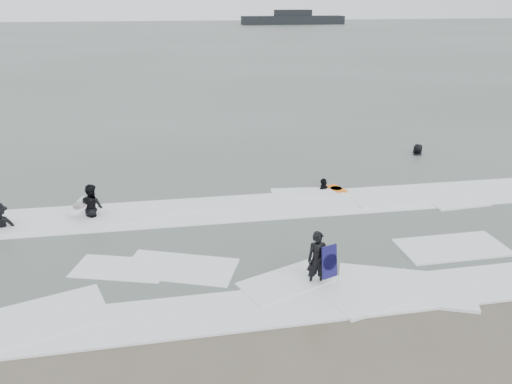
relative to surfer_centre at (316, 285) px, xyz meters
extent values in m
plane|color=brown|center=(-0.96, -0.29, 0.00)|extent=(320.00, 320.00, 0.00)
plane|color=#47544C|center=(-0.96, 79.71, 0.06)|extent=(320.00, 320.00, 0.00)
imported|color=black|center=(0.00, 0.00, 0.00)|extent=(0.63, 0.42, 1.70)
imported|color=black|center=(-6.94, 5.99, 0.00)|extent=(1.14, 1.11, 1.85)
imported|color=black|center=(-10.02, 5.34, 0.00)|extent=(1.22, 0.71, 1.89)
imported|color=black|center=(2.37, 7.15, 0.00)|extent=(1.05, 0.91, 1.70)
imported|color=black|center=(8.62, 11.13, 0.00)|extent=(1.03, 0.91, 1.77)
cube|color=white|center=(-0.96, -0.89, 0.03)|extent=(30.03, 2.32, 0.07)
cube|color=white|center=(-0.96, 5.71, 0.04)|extent=(30.00, 2.60, 0.09)
cube|color=black|center=(31.35, 133.20, 1.20)|extent=(28.97, 5.17, 2.28)
cube|color=black|center=(31.35, 133.20, 3.16)|extent=(10.35, 3.10, 1.66)
camera|label=1|loc=(-3.77, -11.86, 7.74)|focal=35.00mm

